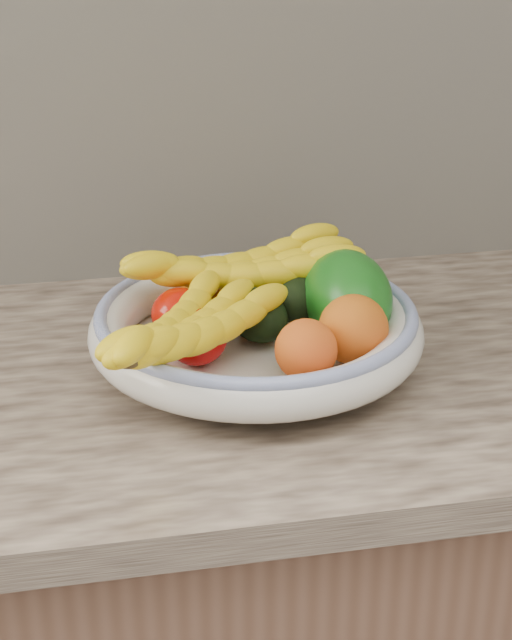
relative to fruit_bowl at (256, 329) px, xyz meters
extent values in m
cube|color=tan|center=(0.00, 0.02, -0.07)|extent=(2.44, 0.66, 0.04)
cube|color=beige|center=(0.00, 0.33, 0.20)|extent=(2.40, 0.02, 0.50)
cylinder|color=silver|center=(0.00, 0.00, -0.04)|extent=(0.13, 0.13, 0.02)
cylinder|color=silver|center=(0.00, 0.00, -0.03)|extent=(0.32, 0.32, 0.01)
torus|color=silver|center=(0.00, 0.00, 0.00)|extent=(0.39, 0.39, 0.05)
torus|color=#3951A2|center=(0.00, 0.00, 0.02)|extent=(0.37, 0.37, 0.02)
ellipsoid|color=#DF6804|center=(-0.05, 0.10, 0.01)|extent=(0.06, 0.06, 0.05)
ellipsoid|color=orange|center=(0.04, 0.12, 0.01)|extent=(0.06, 0.06, 0.04)
ellipsoid|color=#FD6705|center=(0.01, 0.05, 0.01)|extent=(0.06, 0.06, 0.05)
ellipsoid|color=#B90F02|center=(-0.09, 0.03, 0.01)|extent=(0.09, 0.09, 0.06)
ellipsoid|color=#C10103|center=(-0.07, -0.04, 0.01)|extent=(0.08, 0.08, 0.06)
ellipsoid|color=black|center=(0.00, 0.01, 0.02)|extent=(0.09, 0.11, 0.06)
ellipsoid|color=black|center=(0.06, 0.05, 0.02)|extent=(0.10, 0.11, 0.06)
ellipsoid|color=#115710|center=(0.11, 0.01, 0.03)|extent=(0.14, 0.16, 0.13)
ellipsoid|color=orange|center=(0.04, -0.10, 0.02)|extent=(0.08, 0.08, 0.07)
ellipsoid|color=orange|center=(0.10, -0.06, 0.02)|extent=(0.10, 0.10, 0.08)
camera|label=1|loc=(-0.20, -1.02, 0.48)|focal=55.00mm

